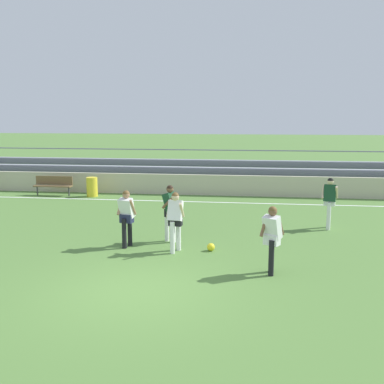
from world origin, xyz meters
The scene contains 12 objects.
ground_plane centered at (0.00, 0.00, 0.00)m, with size 160.00×160.00×0.00m, color #517A38.
field_line_sideline centered at (0.00, 10.15, 0.00)m, with size 44.00×0.12×0.01m, color white.
sideline_wall centered at (0.00, 11.89, 0.48)m, with size 48.00×0.16×0.96m, color beige.
bleacher_stand centered at (0.06, 14.21, 0.75)m, with size 26.31×2.89×1.87m.
bench_near_wall_gap centered at (-6.79, 10.91, 0.55)m, with size 1.80×0.40×0.90m.
trash_bin centered at (-4.88, 10.83, 0.45)m, with size 0.51×0.51×0.90m, color yellow.
player_white_wide_right centered at (0.38, 2.86, 1.00)m, with size 0.50×0.56×1.67m.
player_dark_dropping_back centered at (0.06, 3.84, 1.02)m, with size 0.45×0.57×1.71m.
player_white_pressing_high centered at (-1.07, 3.14, 0.98)m, with size 0.54×0.43×1.64m.
player_dark_deep_cover centered at (5.00, 6.06, 1.02)m, with size 0.57×0.52×1.71m.
player_white_trailing_run centered at (2.92, 1.42, 0.98)m, with size 0.61×0.50×1.64m.
soccer_ball centered at (1.34, 3.06, 0.11)m, with size 0.22×0.22×0.22m, color yellow.
Camera 1 is at (2.39, -9.02, 3.74)m, focal length 42.22 mm.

